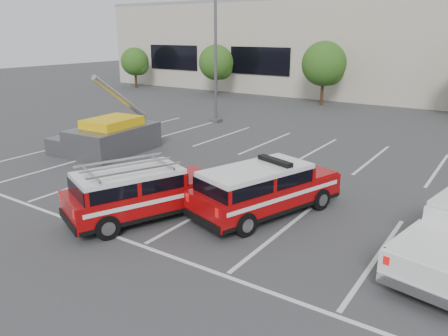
# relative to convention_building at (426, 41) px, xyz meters

# --- Properties ---
(ground) EXTENTS (120.00, 120.00, 0.00)m
(ground) POSITION_rel_convention_building_xyz_m (-0.18, -31.86, -4.72)
(ground) COLOR #3A3A3D
(ground) RESTS_ON ground
(stall_markings) EXTENTS (23.00, 15.00, 0.01)m
(stall_markings) POSITION_rel_convention_building_xyz_m (-0.18, -27.36, -4.71)
(stall_markings) COLOR silver
(stall_markings) RESTS_ON ground
(convention_building) EXTENTS (60.00, 16.99, 13.20)m
(convention_building) POSITION_rel_convention_building_xyz_m (0.00, 0.00, 0.00)
(convention_building) COLOR beige
(convention_building) RESTS_ON ground
(tree_far_left) EXTENTS (2.77, 2.77, 3.99)m
(tree_far_left) POSITION_rel_convention_building_xyz_m (-25.09, -9.82, -2.22)
(tree_far_left) COLOR #3F2B19
(tree_far_left) RESTS_ON ground
(tree_left) EXTENTS (3.07, 3.07, 4.42)m
(tree_left) POSITION_rel_convention_building_xyz_m (-15.09, -9.82, -1.95)
(tree_left) COLOR #3F2B19
(tree_left) RESTS_ON ground
(tree_mid_left) EXTENTS (3.37, 3.37, 4.85)m
(tree_mid_left) POSITION_rel_convention_building_xyz_m (-5.09, -9.82, -1.68)
(tree_mid_left) COLOR #3F2B19
(tree_mid_left) RESTS_ON ground
(light_pole_left) EXTENTS (0.90, 0.60, 10.24)m
(light_pole_left) POSITION_rel_convention_building_xyz_m (-8.18, -19.86, 0.47)
(light_pole_left) COLOR #59595E
(light_pole_left) RESTS_ON ground
(fire_chief_suv) EXTENTS (3.25, 5.23, 1.73)m
(fire_chief_suv) POSITION_rel_convention_building_xyz_m (1.47, -30.99, -4.01)
(fire_chief_suv) COLOR #920708
(fire_chief_suv) RESTS_ON ground
(ladder_suv) EXTENTS (3.41, 4.88, 1.79)m
(ladder_suv) POSITION_rel_convention_building_xyz_m (-1.48, -33.36, -4.00)
(ladder_suv) COLOR #920708
(ladder_suv) RESTS_ON ground
(utility_rig) EXTENTS (3.69, 4.51, 3.70)m
(utility_rig) POSITION_rel_convention_building_xyz_m (-8.15, -28.60, -3.98)
(utility_rig) COLOR #59595E
(utility_rig) RESTS_ON ground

